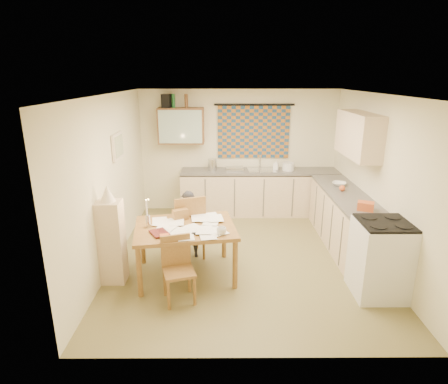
{
  "coord_description": "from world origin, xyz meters",
  "views": [
    {
      "loc": [
        -0.34,
        -5.38,
        2.75
      ],
      "look_at": [
        -0.31,
        0.2,
        1.01
      ],
      "focal_mm": 30.0,
      "sensor_mm": 36.0,
      "label": 1
    }
  ],
  "objects_px": {
    "counter_back": "(262,192)",
    "person": "(188,224)",
    "counter_right": "(350,227)",
    "stove": "(381,259)",
    "chair_far": "(188,238)",
    "shelf_stand": "(112,242)",
    "dining_table": "(186,251)"
  },
  "relations": [
    {
      "from": "dining_table",
      "to": "shelf_stand",
      "type": "bearing_deg",
      "value": -179.92
    },
    {
      "from": "stove",
      "to": "shelf_stand",
      "type": "height_order",
      "value": "shelf_stand"
    },
    {
      "from": "counter_back",
      "to": "stove",
      "type": "bearing_deg",
      "value": -68.02
    },
    {
      "from": "chair_far",
      "to": "counter_back",
      "type": "bearing_deg",
      "value": -144.0
    },
    {
      "from": "stove",
      "to": "person",
      "type": "height_order",
      "value": "person"
    },
    {
      "from": "stove",
      "to": "shelf_stand",
      "type": "relative_size",
      "value": 0.86
    },
    {
      "from": "chair_far",
      "to": "person",
      "type": "relative_size",
      "value": 0.95
    },
    {
      "from": "person",
      "to": "shelf_stand",
      "type": "height_order",
      "value": "shelf_stand"
    },
    {
      "from": "stove",
      "to": "dining_table",
      "type": "distance_m",
      "value": 2.61
    },
    {
      "from": "stove",
      "to": "shelf_stand",
      "type": "distance_m",
      "value": 3.56
    },
    {
      "from": "counter_right",
      "to": "stove",
      "type": "distance_m",
      "value": 1.19
    },
    {
      "from": "counter_back",
      "to": "dining_table",
      "type": "height_order",
      "value": "counter_back"
    },
    {
      "from": "counter_back",
      "to": "person",
      "type": "relative_size",
      "value": 3.02
    },
    {
      "from": "person",
      "to": "shelf_stand",
      "type": "distance_m",
      "value": 1.22
    },
    {
      "from": "chair_far",
      "to": "counter_right",
      "type": "bearing_deg",
      "value": 163.51
    },
    {
      "from": "counter_right",
      "to": "stove",
      "type": "bearing_deg",
      "value": -90.0
    },
    {
      "from": "stove",
      "to": "person",
      "type": "relative_size",
      "value": 0.92
    },
    {
      "from": "dining_table",
      "to": "chair_far",
      "type": "bearing_deg",
      "value": 82.86
    },
    {
      "from": "dining_table",
      "to": "chair_far",
      "type": "xyz_separation_m",
      "value": [
        -0.02,
        0.57,
        -0.06
      ]
    },
    {
      "from": "stove",
      "to": "person",
      "type": "bearing_deg",
      "value": 157.53
    },
    {
      "from": "dining_table",
      "to": "shelf_stand",
      "type": "xyz_separation_m",
      "value": [
        -0.98,
        -0.16,
        0.21
      ]
    },
    {
      "from": "counter_right",
      "to": "chair_far",
      "type": "height_order",
      "value": "chair_far"
    },
    {
      "from": "counter_right",
      "to": "shelf_stand",
      "type": "relative_size",
      "value": 2.52
    },
    {
      "from": "stove",
      "to": "chair_far",
      "type": "height_order",
      "value": "chair_far"
    },
    {
      "from": "counter_back",
      "to": "person",
      "type": "height_order",
      "value": "person"
    },
    {
      "from": "counter_right",
      "to": "person",
      "type": "bearing_deg",
      "value": -177.17
    },
    {
      "from": "dining_table",
      "to": "chair_far",
      "type": "distance_m",
      "value": 0.58
    },
    {
      "from": "stove",
      "to": "dining_table",
      "type": "height_order",
      "value": "stove"
    },
    {
      "from": "shelf_stand",
      "to": "counter_right",
      "type": "bearing_deg",
      "value": 13.49
    },
    {
      "from": "counter_back",
      "to": "stove",
      "type": "relative_size",
      "value": 3.26
    },
    {
      "from": "chair_far",
      "to": "shelf_stand",
      "type": "xyz_separation_m",
      "value": [
        -0.97,
        -0.73,
        0.26
      ]
    },
    {
      "from": "chair_far",
      "to": "person",
      "type": "distance_m",
      "value": 0.23
    }
  ]
}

